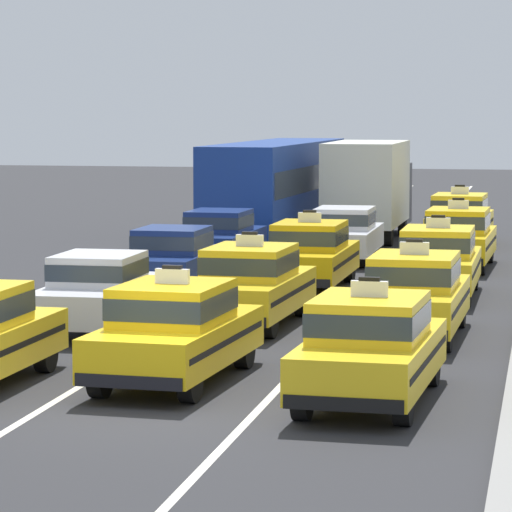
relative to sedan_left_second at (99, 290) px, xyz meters
name	(u,v)px	position (x,y,z in m)	size (l,w,h in m)	color
ground_plane	(147,412)	(3.00, -7.28, -0.85)	(160.00, 160.00, 0.00)	#2B2B2D
lane_stripe_left_center	(282,265)	(1.40, 12.72, -0.84)	(0.14, 80.00, 0.01)	silver
lane_stripe_center_right	(394,267)	(4.60, 12.72, -0.84)	(0.14, 80.00, 0.01)	silver
sedan_left_second	(99,290)	(0.00, 0.00, 0.00)	(1.77, 4.31, 1.58)	black
sedan_left_third	(173,258)	(-0.07, 6.21, 0.00)	(1.82, 4.33, 1.58)	black
sedan_left_fourth	(220,236)	(-0.23, 12.01, 0.00)	(1.87, 4.35, 1.58)	black
bus_left_fifth	(276,183)	(-0.33, 21.23, 0.97)	(3.11, 11.32, 3.22)	black
taxi_left_sixth	(316,195)	(-0.33, 30.04, 0.03)	(2.03, 4.64, 1.96)	black
taxi_center_nearest	(175,330)	(2.84, -4.99, 0.03)	(2.11, 4.67, 1.96)	black
taxi_center_second	(251,284)	(2.84, 1.32, 0.03)	(2.01, 4.63, 1.96)	black
taxi_center_third	(310,254)	(3.07, 7.50, 0.03)	(1.87, 4.58, 1.96)	black
sedan_center_fourth	(345,233)	(3.07, 13.73, 0.00)	(1.77, 4.30, 1.58)	black
box_truck_center_fifth	(369,186)	(2.87, 21.08, 0.93)	(2.37, 6.99, 3.27)	black
taxi_right_nearest	(370,346)	(6.18, -5.97, 0.03)	(2.02, 4.64, 1.96)	black
taxi_right_second	(415,294)	(6.28, 0.37, 0.03)	(1.92, 4.60, 1.96)	black
taxi_right_third	(438,261)	(6.28, 6.50, 0.03)	(1.83, 4.56, 1.96)	black
taxi_right_fourth	(458,237)	(6.36, 12.78, 0.03)	(1.94, 4.61, 1.96)	black
taxi_right_fifth	(460,218)	(6.01, 19.22, 0.03)	(1.97, 4.62, 1.96)	black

